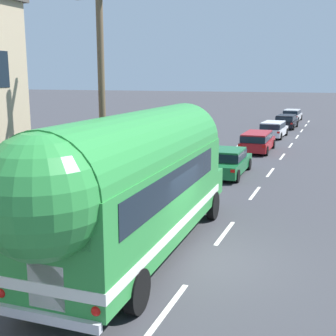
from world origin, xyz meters
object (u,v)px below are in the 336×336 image
object	(u,v)px
car_third	(273,128)
car_second	(257,140)
car_lead	(227,161)
painted_bus	(133,181)
utility_pole	(102,95)
car_fifth	(292,114)
car_fourth	(286,121)

from	to	relation	value
car_third	car_second	bearing A→B (deg)	-89.93
car_lead	car_second	xyz separation A→B (m)	(0.21, 7.99, 0.05)
painted_bus	car_second	size ratio (longest dim) A/B	2.40
utility_pole	car_fifth	bearing A→B (deg)	86.19
utility_pole	car_lead	bearing A→B (deg)	73.89
car_lead	car_second	size ratio (longest dim) A/B	0.99
car_lead	car_fourth	bearing A→B (deg)	88.93
utility_pole	car_fourth	distance (m)	32.45
utility_pole	painted_bus	size ratio (longest dim) A/B	0.74
car_third	car_fourth	xyz separation A→B (m)	(0.24, 7.57, -0.00)
painted_bus	car_third	size ratio (longest dim) A/B	2.47
car_second	car_third	distance (m)	7.94
car_fourth	car_fifth	bearing A→B (deg)	91.71
painted_bus	car_fourth	distance (m)	35.51
utility_pole	car_second	distance (m)	17.21
car_lead	car_fourth	world-z (taller)	same
utility_pole	car_lead	world-z (taller)	utility_pole
car_fourth	car_fifth	distance (m)	8.15
car_second	car_fourth	xyz separation A→B (m)	(0.23, 15.51, -0.01)
painted_bus	car_second	world-z (taller)	painted_bus
car_lead	utility_pole	bearing A→B (deg)	-106.11
car_lead	car_fifth	world-z (taller)	same
car_lead	car_fifth	size ratio (longest dim) A/B	1.06
utility_pole	car_second	size ratio (longest dim) A/B	1.78
painted_bus	car_lead	bearing A→B (deg)	91.32
utility_pole	painted_bus	bearing A→B (deg)	-50.60
car_lead	car_second	bearing A→B (deg)	88.48
car_fourth	car_lead	bearing A→B (deg)	-91.07
painted_bus	car_fifth	xyz separation A→B (m)	(-0.08, 43.62, -1.52)
painted_bus	car_lead	size ratio (longest dim) A/B	2.43
car_fourth	car_fifth	xyz separation A→B (m)	(-0.24, 8.14, -0.00)
utility_pole	car_fourth	world-z (taller)	utility_pole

